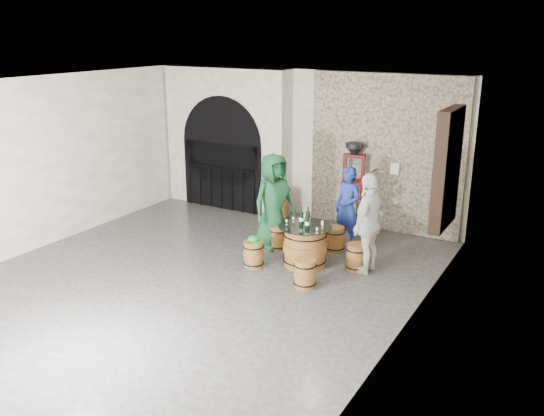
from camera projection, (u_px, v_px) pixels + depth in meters
The scene contains 30 objects.
ground at pixel (198, 279), 9.65m from camera, with size 8.00×8.00×0.00m, color #2B2B2E.
wall_back at pixel (307, 145), 12.48m from camera, with size 8.00×8.00×0.00m, color white.
wall_left at pixel (46, 162), 10.85m from camera, with size 8.00×8.00×0.00m, color white.
wall_right at pixel (409, 222), 7.50m from camera, with size 8.00×8.00×0.00m, color white.
ceiling at pixel (190, 85), 8.70m from camera, with size 8.00×8.00×0.00m, color beige.
stone_facing_panel at pixel (385, 154), 11.57m from camera, with size 3.20×0.12×3.18m, color #ADA28A.
arched_opening at pixel (227, 139), 13.18m from camera, with size 3.10×0.60×3.19m.
shuttered_window at pixel (446, 169), 9.49m from camera, with size 0.23×1.10×2.00m.
barrel_table at pixel (305, 246), 10.11m from camera, with size 0.94×0.94×0.73m.
barrel_stool_left at pixel (278, 237), 10.89m from camera, with size 0.37×0.37×0.47m.
barrel_stool_far at pixel (335, 239), 10.79m from camera, with size 0.37×0.37×0.47m.
barrel_stool_right at pixel (356, 257), 9.94m from camera, with size 0.37×0.37×0.47m.
barrel_stool_near_right at pixel (305, 273), 9.28m from camera, with size 0.37×0.37×0.47m.
barrel_stool_near_left at pixel (253, 254), 10.07m from camera, with size 0.37×0.37×0.47m.
green_cap at pixel (253, 239), 9.99m from camera, with size 0.24×0.20×0.11m.
person_green at pixel (274, 201), 10.82m from camera, with size 0.89×0.58×1.82m, color #134526.
person_blue at pixel (347, 207), 10.89m from camera, with size 0.57×0.37×1.56m, color #1B3297.
person_white at pixel (369, 223), 9.70m from camera, with size 1.02×0.43×1.75m, color silver.
wine_bottle_left at pixel (301, 218), 10.03m from camera, with size 0.08×0.08×0.32m.
wine_bottle_center at pixel (307, 222), 9.82m from camera, with size 0.08×0.08×0.32m.
wine_bottle_right at pixel (308, 217), 10.04m from camera, with size 0.08×0.08×0.32m.
tasting_glass_a at pixel (287, 222), 10.04m from camera, with size 0.05×0.05×0.10m, color #A55A20, non-canonical shape.
tasting_glass_b at pixel (322, 226), 9.87m from camera, with size 0.05×0.05×0.10m, color #A55A20, non-canonical shape.
tasting_glass_c at pixel (305, 217), 10.30m from camera, with size 0.05×0.05×0.10m, color #A55A20, non-canonical shape.
tasting_glass_d at pixel (322, 223), 9.98m from camera, with size 0.05×0.05×0.10m, color #A55A20, non-canonical shape.
tasting_glass_e at pixel (317, 230), 9.63m from camera, with size 0.05×0.05×0.10m, color #A55A20, non-canonical shape.
tasting_glass_f at pixel (293, 220), 10.17m from camera, with size 0.05×0.05×0.10m, color #A55A20, non-canonical shape.
side_barrel at pixel (277, 206), 12.41m from camera, with size 0.53×0.53×0.70m.
corking_press at pixel (353, 180), 11.78m from camera, with size 0.77×0.47×1.81m.
control_box at pixel (395, 168), 11.46m from camera, with size 0.18×0.10×0.22m, color silver.
Camera 1 is at (5.51, -7.05, 4.01)m, focal length 38.00 mm.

